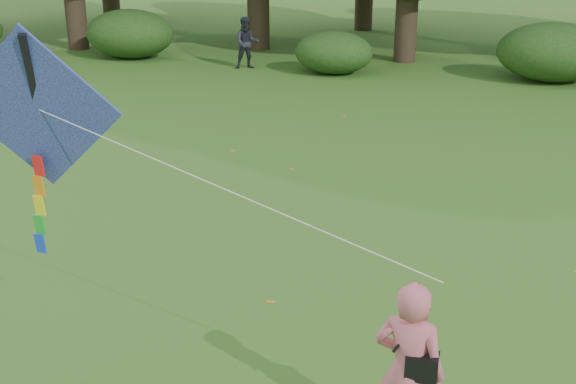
# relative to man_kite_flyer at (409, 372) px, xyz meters

# --- Properties ---
(man_kite_flyer) EXTENTS (0.76, 0.56, 1.90)m
(man_kite_flyer) POSITION_rel_man_kite_flyer_xyz_m (0.00, 0.00, 0.00)
(man_kite_flyer) COLOR #C75D6D
(man_kite_flyer) RESTS_ON ground
(bystander_left) EXTENTS (1.07, 0.98, 1.78)m
(bystander_left) POSITION_rel_man_kite_flyer_xyz_m (-8.04, 17.98, -0.06)
(bystander_left) COLOR #23252F
(bystander_left) RESTS_ON ground
(crossbody_bag) EXTENTS (0.43, 0.20, 0.73)m
(crossbody_bag) POSITION_rel_man_kite_flyer_xyz_m (0.12, -0.03, 0.13)
(crossbody_bag) COLOR black
(crossbody_bag) RESTS_ON ground
(flying_kite) EXTENTS (5.83, 1.53, 2.89)m
(flying_kite) POSITION_rel_man_kite_flyer_xyz_m (-4.54, 1.12, 1.89)
(flying_kite) COLOR #225296
(flying_kite) RESTS_ON ground
(shrub_band) EXTENTS (39.15, 3.22, 1.88)m
(shrub_band) POSITION_rel_man_kite_flyer_xyz_m (-1.65, 18.48, -0.09)
(shrub_band) COLOR #264919
(shrub_band) RESTS_ON ground
(fallen_leaves) EXTENTS (11.10, 15.56, 0.01)m
(fallen_leaves) POSITION_rel_man_kite_flyer_xyz_m (-0.57, 4.97, -0.95)
(fallen_leaves) COLOR olive
(fallen_leaves) RESTS_ON ground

